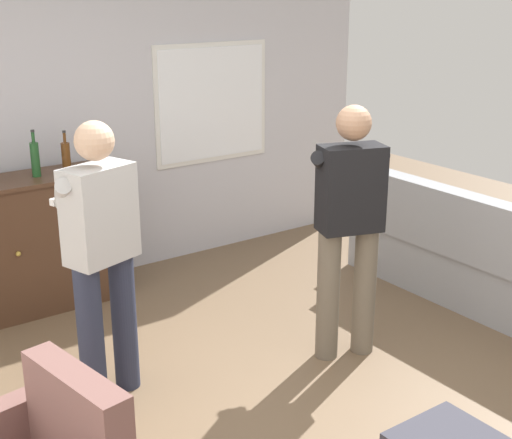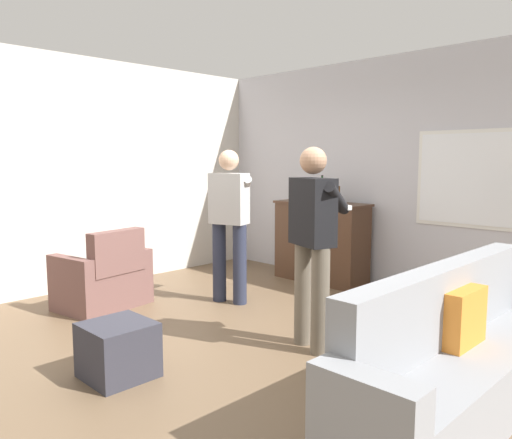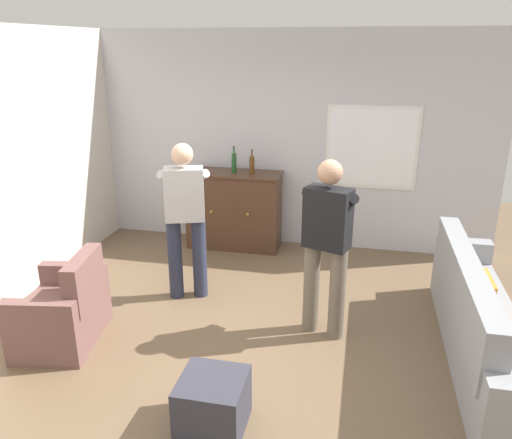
{
  "view_description": "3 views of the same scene",
  "coord_description": "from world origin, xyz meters",
  "px_view_note": "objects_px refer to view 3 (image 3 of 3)",
  "views": [
    {
      "loc": [
        -2.35,
        -2.76,
        2.38
      ],
      "look_at": [
        -0.12,
        0.36,
        1.1
      ],
      "focal_mm": 50.0,
      "sensor_mm": 36.0,
      "label": 1
    },
    {
      "loc": [
        3.15,
        -2.8,
        1.58
      ],
      "look_at": [
        0.04,
        0.32,
        1.05
      ],
      "focal_mm": 35.0,
      "sensor_mm": 36.0,
      "label": 2
    },
    {
      "loc": [
        0.89,
        -3.8,
        2.6
      ],
      "look_at": [
        0.01,
        0.25,
        1.14
      ],
      "focal_mm": 35.0,
      "sensor_mm": 36.0,
      "label": 3
    }
  ],
  "objects_px": {
    "bottle_wine_green": "(234,162)",
    "person_standing_right": "(327,241)",
    "bottle_liquor_amber": "(252,165)",
    "armchair": "(64,312)",
    "couch": "(479,324)",
    "person_standing_left": "(185,214)",
    "ottoman": "(213,403)",
    "sideboard_cabinet": "(234,210)"
  },
  "relations": [
    {
      "from": "bottle_wine_green",
      "to": "armchair",
      "type": "bearing_deg",
      "value": -110.68
    },
    {
      "from": "sideboard_cabinet",
      "to": "armchair",
      "type": "bearing_deg",
      "value": -110.27
    },
    {
      "from": "sideboard_cabinet",
      "to": "bottle_liquor_amber",
      "type": "height_order",
      "value": "bottle_liquor_amber"
    },
    {
      "from": "couch",
      "to": "ottoman",
      "type": "distance_m",
      "value": 2.37
    },
    {
      "from": "armchair",
      "to": "sideboard_cabinet",
      "type": "relative_size",
      "value": 0.77
    },
    {
      "from": "bottle_wine_green",
      "to": "person_standing_left",
      "type": "relative_size",
      "value": 0.21
    },
    {
      "from": "person_standing_right",
      "to": "person_standing_left",
      "type": "bearing_deg",
      "value": 163.88
    },
    {
      "from": "couch",
      "to": "bottle_wine_green",
      "type": "bearing_deg",
      "value": 142.93
    },
    {
      "from": "bottle_liquor_amber",
      "to": "person_standing_left",
      "type": "height_order",
      "value": "person_standing_left"
    },
    {
      "from": "couch",
      "to": "person_standing_right",
      "type": "height_order",
      "value": "person_standing_right"
    },
    {
      "from": "couch",
      "to": "sideboard_cabinet",
      "type": "height_order",
      "value": "sideboard_cabinet"
    },
    {
      "from": "person_standing_left",
      "to": "armchair",
      "type": "bearing_deg",
      "value": -126.79
    },
    {
      "from": "bottle_wine_green",
      "to": "person_standing_left",
      "type": "xyz_separation_m",
      "value": [
        -0.15,
        -1.45,
        -0.23
      ]
    },
    {
      "from": "bottle_wine_green",
      "to": "bottle_liquor_amber",
      "type": "bearing_deg",
      "value": 1.52
    },
    {
      "from": "couch",
      "to": "armchair",
      "type": "bearing_deg",
      "value": -172.14
    },
    {
      "from": "bottle_liquor_amber",
      "to": "couch",
      "type": "bearing_deg",
      "value": -39.71
    },
    {
      "from": "ottoman",
      "to": "sideboard_cabinet",
      "type": "bearing_deg",
      "value": 102.09
    },
    {
      "from": "sideboard_cabinet",
      "to": "bottle_wine_green",
      "type": "xyz_separation_m",
      "value": [
        0.01,
        -0.02,
        0.65
      ]
    },
    {
      "from": "couch",
      "to": "ottoman",
      "type": "height_order",
      "value": "couch"
    },
    {
      "from": "sideboard_cabinet",
      "to": "ottoman",
      "type": "xyz_separation_m",
      "value": [
        0.71,
        -3.34,
        -0.32
      ]
    },
    {
      "from": "armchair",
      "to": "sideboard_cabinet",
      "type": "distance_m",
      "value": 2.73
    },
    {
      "from": "bottle_liquor_amber",
      "to": "armchair",
      "type": "bearing_deg",
      "value": -115.13
    },
    {
      "from": "armchair",
      "to": "couch",
      "type": "bearing_deg",
      "value": 7.86
    },
    {
      "from": "bottle_liquor_amber",
      "to": "ottoman",
      "type": "xyz_separation_m",
      "value": [
        0.47,
        -3.33,
        -0.95
      ]
    },
    {
      "from": "sideboard_cabinet",
      "to": "person_standing_left",
      "type": "relative_size",
      "value": 0.75
    },
    {
      "from": "ottoman",
      "to": "person_standing_left",
      "type": "relative_size",
      "value": 0.27
    },
    {
      "from": "sideboard_cabinet",
      "to": "bottle_wine_green",
      "type": "relative_size",
      "value": 3.64
    },
    {
      "from": "bottle_liquor_amber",
      "to": "person_standing_left",
      "type": "bearing_deg",
      "value": -104.68
    },
    {
      "from": "couch",
      "to": "person_standing_left",
      "type": "distance_m",
      "value": 2.95
    },
    {
      "from": "armchair",
      "to": "sideboard_cabinet",
      "type": "bearing_deg",
      "value": 69.73
    },
    {
      "from": "armchair",
      "to": "ottoman",
      "type": "relative_size",
      "value": 2.11
    },
    {
      "from": "sideboard_cabinet",
      "to": "bottle_liquor_amber",
      "type": "distance_m",
      "value": 0.68
    },
    {
      "from": "sideboard_cabinet",
      "to": "bottle_wine_green",
      "type": "distance_m",
      "value": 0.65
    },
    {
      "from": "couch",
      "to": "person_standing_right",
      "type": "xyz_separation_m",
      "value": [
        -1.33,
        0.15,
        0.6
      ]
    },
    {
      "from": "bottle_wine_green",
      "to": "bottle_liquor_amber",
      "type": "height_order",
      "value": "bottle_wine_green"
    },
    {
      "from": "couch",
      "to": "bottle_wine_green",
      "type": "height_order",
      "value": "bottle_wine_green"
    },
    {
      "from": "bottle_wine_green",
      "to": "person_standing_right",
      "type": "xyz_separation_m",
      "value": [
        1.35,
        -1.89,
        -0.23
      ]
    },
    {
      "from": "ottoman",
      "to": "bottle_wine_green",
      "type": "bearing_deg",
      "value": 101.9
    },
    {
      "from": "bottle_liquor_amber",
      "to": "ottoman",
      "type": "bearing_deg",
      "value": -82.04
    },
    {
      "from": "person_standing_left",
      "to": "couch",
      "type": "bearing_deg",
      "value": -11.55
    },
    {
      "from": "sideboard_cabinet",
      "to": "ottoman",
      "type": "bearing_deg",
      "value": -77.91
    },
    {
      "from": "person_standing_left",
      "to": "bottle_wine_green",
      "type": "bearing_deg",
      "value": 84.22
    }
  ]
}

